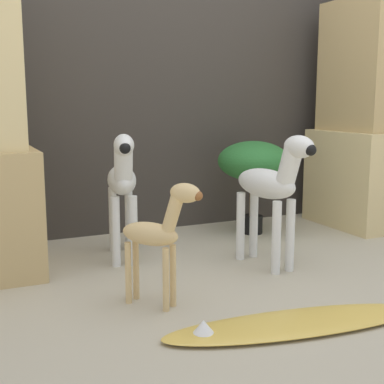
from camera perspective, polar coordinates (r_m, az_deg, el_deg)
name	(u,v)px	position (r m, az deg, el deg)	size (l,w,h in m)	color
ground_plane	(294,295)	(2.55, 10.85, -10.73)	(14.00, 14.00, 0.00)	#B2A88E
wall_back	(170,67)	(3.71, -2.34, 13.14)	(6.40, 0.08, 2.20)	#38332D
rock_pillar_right	(380,123)	(4.03, 19.42, 6.93)	(0.78, 0.68, 1.55)	#DBC184
zebra_right	(272,186)	(2.82, 8.52, 0.61)	(0.21, 0.57, 0.72)	silver
zebra_left	(122,183)	(2.94, -7.44, 1.01)	(0.25, 0.57, 0.72)	silver
giraffe_figurine	(159,231)	(2.28, -3.57, -4.22)	(0.30, 0.35, 0.55)	tan
potted_palm_front	(253,164)	(3.54, 6.58, 3.04)	(0.47, 0.47, 0.62)	black
surfboard	(293,323)	(2.21, 10.74, -13.59)	(1.13, 0.41, 0.08)	gold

